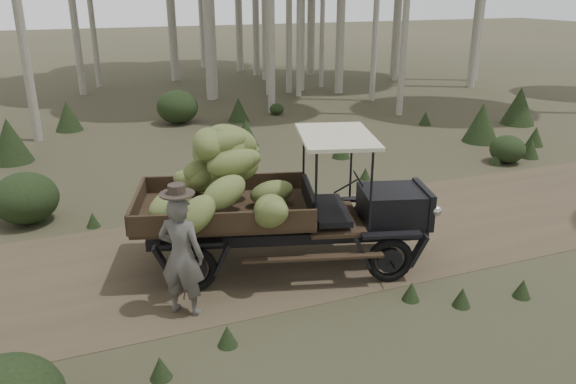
{
  "coord_description": "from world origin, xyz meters",
  "views": [
    {
      "loc": [
        -4.39,
        -8.53,
        4.43
      ],
      "look_at": [
        -1.26,
        -0.58,
        1.28
      ],
      "focal_mm": 35.0,
      "sensor_mm": 36.0,
      "label": 1
    }
  ],
  "objects": [
    {
      "name": "undergrowth",
      "position": [
        -2.53,
        0.29,
        0.52
      ],
      "size": [
        23.21,
        21.37,
        1.25
      ],
      "color": "#233319",
      "rests_on": "ground"
    },
    {
      "name": "dirt_track",
      "position": [
        0.0,
        0.0,
        0.0
      ],
      "size": [
        70.0,
        4.0,
        0.01
      ],
      "primitive_type": "cube",
      "color": "brown",
      "rests_on": "ground"
    },
    {
      "name": "farmer",
      "position": [
        -3.2,
        -1.47,
        0.92
      ],
      "size": [
        0.78,
        0.73,
        1.95
      ],
      "rotation": [
        0.0,
        0.0,
        2.51
      ],
      "color": "#55534E",
      "rests_on": "ground"
    },
    {
      "name": "ground",
      "position": [
        0.0,
        0.0,
        0.0
      ],
      "size": [
        120.0,
        120.0,
        0.0
      ],
      "primitive_type": "plane",
      "color": "#473D2B",
      "rests_on": "ground"
    },
    {
      "name": "banana_truck",
      "position": [
        -1.84,
        -0.48,
        1.4
      ],
      "size": [
        5.07,
        2.89,
        2.5
      ],
      "rotation": [
        0.0,
        0.0,
        -0.28
      ],
      "color": "black",
      "rests_on": "ground"
    }
  ]
}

